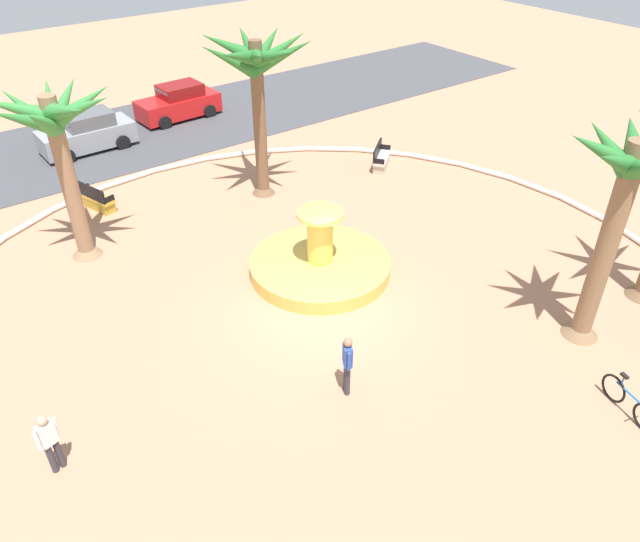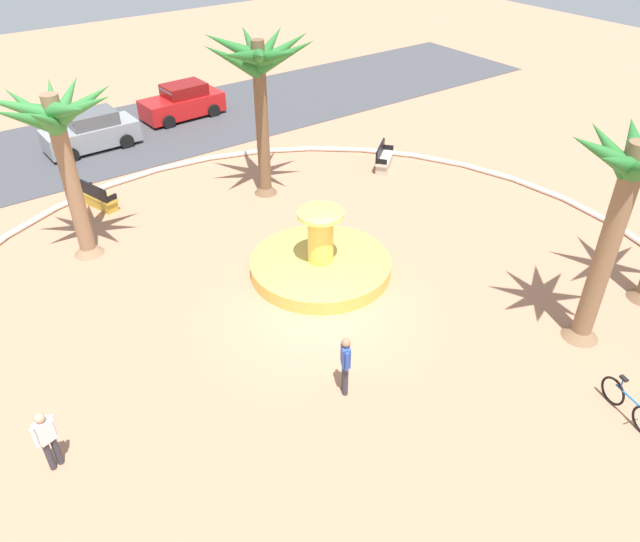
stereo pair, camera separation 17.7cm
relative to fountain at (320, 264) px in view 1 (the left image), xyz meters
The scene contains 14 objects.
ground_plane 2.02m from the fountain, 126.62° to the right, with size 80.00×80.00×0.00m, color tan.
plaza_curb 2.01m from the fountain, 126.62° to the right, with size 23.23×23.23×0.20m, color silver.
street_asphalt 14.46m from the fountain, 94.72° to the left, with size 48.00×8.00×0.03m, color #424247.
fountain is the anchor object (origin of this frame).
palm_tree_near_fountain 8.68m from the fountain, 136.08° to the left, with size 3.71×3.74×5.62m.
palm_tree_by_curb 8.74m from the fountain, 59.28° to the right, with size 3.24×3.13×5.94m.
palm_tree_far_side 7.29m from the fountain, 75.34° to the left, with size 4.16×4.31×6.04m.
bench_east 9.29m from the fountain, 116.73° to the left, with size 0.94×1.68×1.00m.
bench_southwest 8.16m from the fountain, 35.08° to the left, with size 1.56×1.39×1.00m.
bicycle_red_frame 9.33m from the fountain, 75.70° to the right, with size 0.59×1.67×0.94m.
person_cyclist_photo 5.25m from the fountain, 119.41° to the right, with size 0.34×0.47×1.70m.
person_pedestrian_stroll 9.35m from the fountain, 163.73° to the right, with size 0.51×0.29×1.61m.
parked_car_leftmost 14.09m from the fountain, 100.33° to the left, with size 4.04×2.00×1.67m.
parked_car_second 15.26m from the fountain, 80.76° to the left, with size 4.09×2.09×1.67m.
Camera 1 is at (-8.20, -11.05, 10.95)m, focal length 33.93 mm.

